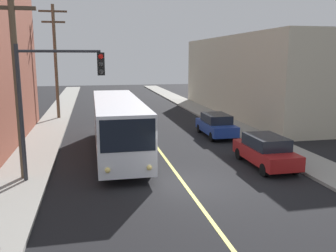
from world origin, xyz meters
TOP-DOWN VIEW (x-y plane):
  - ground_plane at (0.00, 0.00)m, footprint 120.00×120.00m
  - sidewalk_left at (-7.25, 10.00)m, footprint 2.50×90.00m
  - sidewalk_right at (7.25, 10.00)m, footprint 2.50×90.00m
  - lane_stripe_center at (0.00, 15.00)m, footprint 0.16×60.00m
  - building_right_warehouse at (14.49, 18.84)m, footprint 12.00×24.33m
  - city_bus at (-2.49, 6.05)m, footprint 2.59×12.16m
  - parked_car_red at (4.79, 1.87)m, footprint 1.84×4.41m
  - parked_car_blue at (4.72, 9.31)m, footprint 1.84×4.41m
  - utility_pole_near at (-7.10, 2.20)m, footprint 2.40×0.28m
  - utility_pole_mid at (-6.95, 19.23)m, footprint 2.40×0.28m
  - traffic_signal_left_corner at (-5.41, 1.72)m, footprint 3.75×0.48m
  - fire_hydrant at (6.85, 5.75)m, footprint 0.44×0.26m

SIDE VIEW (x-z plane):
  - ground_plane at x=0.00m, z-range 0.00..0.00m
  - lane_stripe_center at x=0.00m, z-range 0.00..0.01m
  - sidewalk_left at x=-7.25m, z-range 0.00..0.15m
  - sidewalk_right at x=7.25m, z-range 0.00..0.15m
  - fire_hydrant at x=6.85m, z-range 0.16..1.00m
  - parked_car_red at x=4.79m, z-range 0.03..1.65m
  - parked_car_blue at x=4.72m, z-range 0.03..1.65m
  - city_bus at x=-2.49m, z-range 0.22..3.42m
  - building_right_warehouse at x=14.49m, z-range 0.00..7.56m
  - traffic_signal_left_corner at x=-5.41m, z-range 1.30..7.30m
  - utility_pole_near at x=-7.10m, z-range 0.63..9.63m
  - utility_pole_mid at x=-6.95m, z-range 0.65..10.63m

